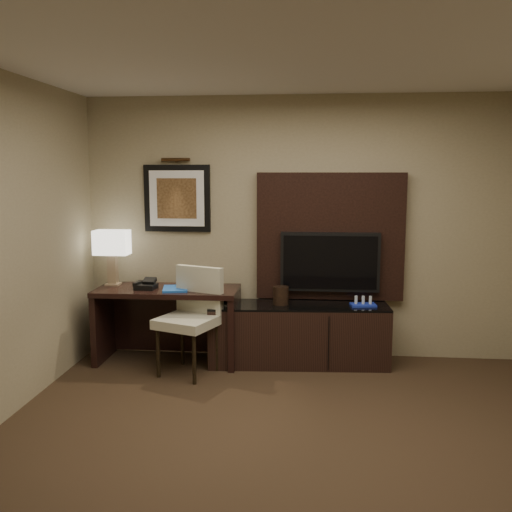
# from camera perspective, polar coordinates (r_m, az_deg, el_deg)

# --- Properties ---
(floor) EXTENTS (4.50, 5.00, 0.01)m
(floor) POSITION_cam_1_polar(r_m,az_deg,el_deg) (3.92, 3.49, -21.05)
(floor) COLOR #2F2115
(floor) RESTS_ON ground
(ceiling) EXTENTS (4.50, 5.00, 0.01)m
(ceiling) POSITION_cam_1_polar(r_m,az_deg,el_deg) (3.51, 3.91, 21.18)
(ceiling) COLOR silver
(ceiling) RESTS_ON wall_back
(wall_back) EXTENTS (4.50, 0.01, 2.70)m
(wall_back) POSITION_cam_1_polar(r_m,az_deg,el_deg) (5.95, 4.52, 2.83)
(wall_back) COLOR gray
(wall_back) RESTS_ON floor
(wall_front) EXTENTS (4.50, 0.01, 2.70)m
(wall_front) POSITION_cam_1_polar(r_m,az_deg,el_deg) (1.09, -1.29, -23.41)
(wall_front) COLOR gray
(wall_front) RESTS_ON floor
(desk) EXTENTS (1.43, 0.63, 0.76)m
(desk) POSITION_cam_1_polar(r_m,az_deg,el_deg) (5.91, -8.77, -6.83)
(desk) COLOR black
(desk) RESTS_ON floor
(credenza) EXTENTS (1.81, 0.61, 0.61)m
(credenza) POSITION_cam_1_polar(r_m,az_deg,el_deg) (5.80, 4.26, -7.81)
(credenza) COLOR black
(credenza) RESTS_ON floor
(tv_wall_panel) EXTENTS (1.50, 0.12, 1.30)m
(tv_wall_panel) POSITION_cam_1_polar(r_m,az_deg,el_deg) (5.90, 7.42, 1.96)
(tv_wall_panel) COLOR black
(tv_wall_panel) RESTS_ON wall_back
(tv) EXTENTS (1.00, 0.08, 0.60)m
(tv) POSITION_cam_1_polar(r_m,az_deg,el_deg) (5.83, 7.40, -0.59)
(tv) COLOR black
(tv) RESTS_ON tv_wall_panel
(artwork) EXTENTS (0.70, 0.04, 0.70)m
(artwork) POSITION_cam_1_polar(r_m,az_deg,el_deg) (6.07, -7.88, 5.73)
(artwork) COLOR black
(artwork) RESTS_ON wall_back
(picture_light) EXTENTS (0.04, 0.04, 0.30)m
(picture_light) POSITION_cam_1_polar(r_m,az_deg,el_deg) (6.03, -8.04, 9.51)
(picture_light) COLOR #432A15
(picture_light) RESTS_ON wall_back
(desk_chair) EXTENTS (0.68, 0.73, 1.05)m
(desk_chair) POSITION_cam_1_polar(r_m,az_deg,el_deg) (5.48, -6.87, -6.43)
(desk_chair) COLOR beige
(desk_chair) RESTS_ON floor
(table_lamp) EXTENTS (0.36, 0.24, 0.55)m
(table_lamp) POSITION_cam_1_polar(r_m,az_deg,el_deg) (6.05, -14.17, -0.28)
(table_lamp) COLOR #967E5D
(table_lamp) RESTS_ON desk
(desk_phone) EXTENTS (0.21, 0.19, 0.10)m
(desk_phone) POSITION_cam_1_polar(r_m,az_deg,el_deg) (5.81, -10.95, -2.77)
(desk_phone) COLOR black
(desk_phone) RESTS_ON desk
(blue_folder) EXTENTS (0.30, 0.36, 0.02)m
(blue_folder) POSITION_cam_1_polar(r_m,az_deg,el_deg) (5.73, -8.07, -3.26)
(blue_folder) COLOR #1B53B1
(blue_folder) RESTS_ON desk
(book) EXTENTS (0.17, 0.06, 0.22)m
(book) POSITION_cam_1_polar(r_m,az_deg,el_deg) (5.76, -7.62, -2.15)
(book) COLOR tan
(book) RESTS_ON desk
(water_bottle) EXTENTS (0.07, 0.07, 0.17)m
(water_bottle) POSITION_cam_1_polar(r_m,az_deg,el_deg) (5.73, -4.85, -2.43)
(water_bottle) COLOR silver
(water_bottle) RESTS_ON desk
(ice_bucket) EXTENTS (0.20, 0.20, 0.18)m
(ice_bucket) POSITION_cam_1_polar(r_m,az_deg,el_deg) (5.71, 2.48, -3.96)
(ice_bucket) COLOR black
(ice_bucket) RESTS_ON credenza
(minibar_tray) EXTENTS (0.27, 0.18, 0.09)m
(minibar_tray) POSITION_cam_1_polar(r_m,az_deg,el_deg) (5.74, 10.67, -4.49)
(minibar_tray) COLOR #1B2FB1
(minibar_tray) RESTS_ON credenza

